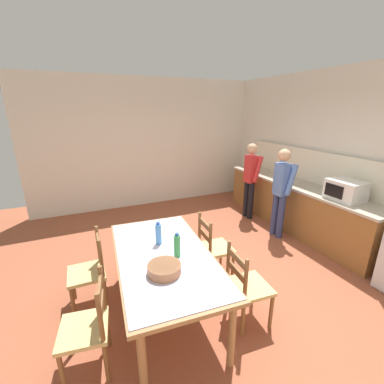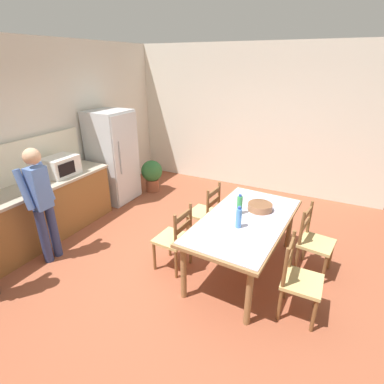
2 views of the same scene
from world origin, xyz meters
The scene contains 16 objects.
ground_plane centered at (0.00, 0.00, 0.00)m, with size 8.32×8.32×0.00m, color brown.
wall_back centered at (0.00, 2.66, 1.45)m, with size 6.52×0.12×2.90m, color silver.
wall_left centered at (-3.26, 0.00, 1.45)m, with size 0.12×5.20×2.90m, color silver.
kitchen_counter centered at (-0.78, 2.23, 0.45)m, with size 3.38×0.66×0.89m.
counter_splashback centered at (-0.78, 2.54, 1.19)m, with size 3.34×0.03×0.60m, color #EFE8CB.
microwave centered at (0.19, 2.21, 1.04)m, with size 0.50×0.39×0.30m.
dining_table centered at (0.36, -0.76, 0.68)m, with size 1.93×1.10×0.76m.
bottle_near_centre centered at (0.12, -0.75, 0.88)m, with size 0.07×0.07×0.27m.
bottle_off_centre centered at (0.46, -0.65, 0.88)m, with size 0.07×0.07×0.27m.
serving_bowl centered at (0.68, -0.86, 0.81)m, with size 0.32×0.32×0.09m.
chair_side_far_right centered at (0.83, -0.01, 0.44)m, with size 0.45×0.43×0.91m.
chair_side_near_right centered at (0.73, -1.57, 0.44)m, with size 0.47×0.45×0.91m.
chair_side_near_left centered at (-0.12, -1.52, 0.44)m, with size 0.42×0.40×0.91m.
chair_side_far_left centered at (-0.01, 0.04, 0.44)m, with size 0.44×0.42×0.91m.
person_at_sink centered at (-1.53, 1.71, 0.89)m, with size 0.40×0.27×1.58m.
person_at_counter centered at (-0.61, 1.69, 0.90)m, with size 0.40×0.28×1.59m.
Camera 1 is at (2.67, -1.45, 2.24)m, focal length 24.00 mm.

